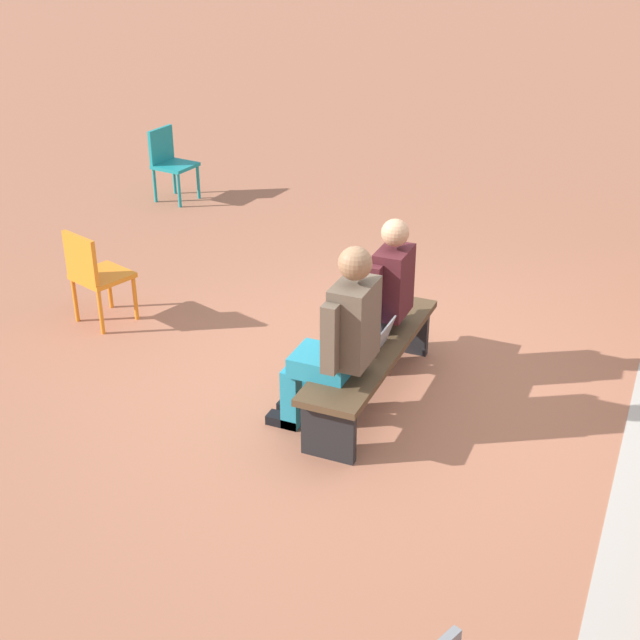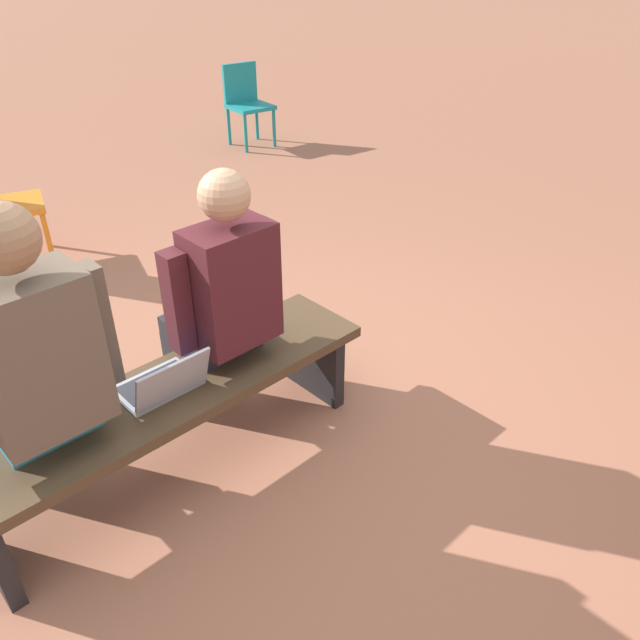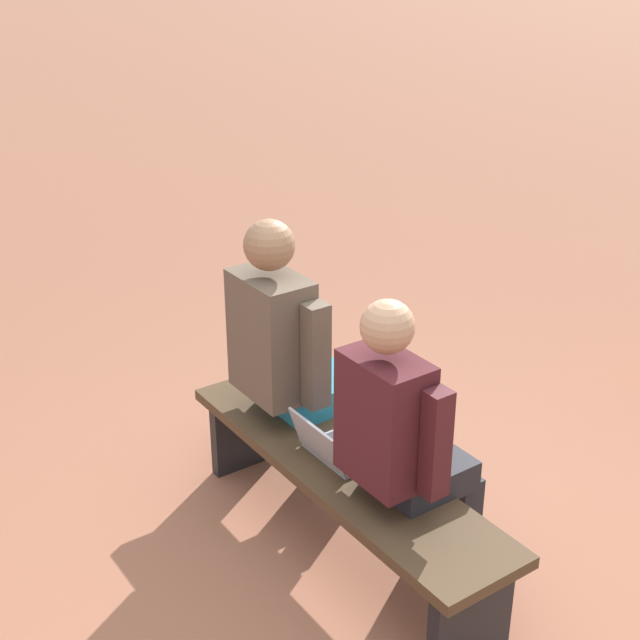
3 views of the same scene
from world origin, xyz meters
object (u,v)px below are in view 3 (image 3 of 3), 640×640
Objects in this scene: person_student at (404,438)px; laptop at (334,448)px; bench at (342,480)px; person_adult at (293,354)px.

person_student is 0.41m from laptop.
bench is 0.61m from person_adult.
bench is 5.62× the size of laptop.
person_student is 0.79m from person_adult.
laptop reaches higher than bench.
laptop is (0.04, 0.01, 0.15)m from bench.
laptop is (0.35, 0.08, -0.20)m from person_student.
bench is 1.38× the size of person_student.
person_adult is at bearing -10.72° from laptop.
person_adult is at bearing -8.44° from bench.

